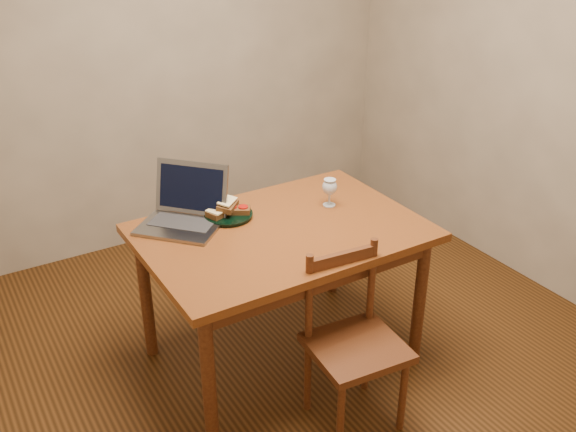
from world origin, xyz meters
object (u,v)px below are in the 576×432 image
table (282,245)px  laptop (185,208)px  chair (354,335)px  milk_glass (330,192)px  plate (229,215)px

table → laptop: (-0.35, 0.30, 0.16)m
table → chair: bearing=-84.9°
table → milk_glass: 0.38m
plate → laptop: (-0.19, 0.07, 0.06)m
table → plate: plate is taller
table → plate: bearing=123.8°
laptop → chair: bearing=-16.8°
chair → laptop: size_ratio=0.85×
milk_glass → laptop: 0.72m
plate → laptop: laptop is taller
chair → laptop: laptop is taller
chair → laptop: bearing=120.8°
plate → chair: bearing=-75.0°
chair → milk_glass: (0.29, 0.62, 0.36)m
plate → laptop: size_ratio=0.48×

